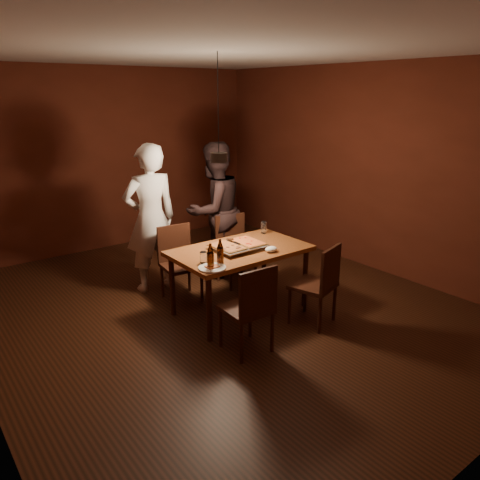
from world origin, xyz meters
TOP-DOWN VIEW (x-y plane):
  - room_shell at (0.00, 0.00)m, footprint 6.00×6.00m
  - dining_table at (0.15, -0.18)m, footprint 1.50×0.90m
  - chair_far_left at (-0.22, 0.56)m, footprint 0.47×0.47m
  - chair_far_right at (0.61, 0.57)m, footprint 0.48×0.48m
  - chair_near_left at (-0.34, -0.99)m, footprint 0.44×0.44m
  - chair_near_right at (0.61, -0.97)m, footprint 0.52×0.52m
  - pizza_tray at (0.12, -0.17)m, footprint 0.57×0.48m
  - pizza_meat at (-0.03, -0.17)m, footprint 0.27×0.41m
  - pizza_cheese at (0.26, -0.17)m, footprint 0.26×0.40m
  - spatula at (0.12, -0.14)m, footprint 0.10×0.24m
  - beer_bottle_a at (-0.46, -0.50)m, footprint 0.07×0.07m
  - beer_bottle_b at (-0.30, -0.44)m, footprint 0.07×0.07m
  - water_glass_left at (-0.42, -0.31)m, footprint 0.07×0.07m
  - water_glass_right at (0.74, 0.12)m, footprint 0.07×0.07m
  - plate_slice at (-0.45, -0.50)m, footprint 0.28×0.28m
  - napkin at (0.35, -0.47)m, footprint 0.14×0.11m
  - diner_white at (-0.34, 0.99)m, footprint 0.71×0.50m
  - diner_dark at (0.56, 0.92)m, footprint 0.96×0.80m
  - pendant_lamp at (0.00, 0.00)m, footprint 0.18×0.18m

SIDE VIEW (x-z plane):
  - chair_far_left at x=-0.22m, z-range 0.29..0.78m
  - chair_far_right at x=0.61m, z-range 0.29..0.78m
  - chair_near_left at x=-0.34m, z-range 0.29..0.78m
  - chair_near_right at x=0.61m, z-range 0.29..0.78m
  - dining_table at x=0.15m, z-range 0.30..1.05m
  - plate_slice at x=-0.45m, z-range 0.75..0.77m
  - pizza_tray at x=0.12m, z-range 0.75..0.80m
  - napkin at x=0.35m, z-range 0.75..0.81m
  - water_glass_left at x=-0.42m, z-range 0.75..0.86m
  - pizza_meat at x=-0.03m, z-range 0.80..0.82m
  - pizza_cheese at x=0.26m, z-range 0.80..0.82m
  - spatula at x=0.12m, z-range 0.79..0.83m
  - water_glass_right at x=0.74m, z-range 0.75..0.90m
  - beer_bottle_a at x=-0.46m, z-range 0.75..1.01m
  - beer_bottle_b at x=-0.30m, z-range 0.75..1.01m
  - diner_dark at x=0.56m, z-range 0.00..1.81m
  - diner_white at x=-0.34m, z-range 0.00..1.85m
  - room_shell at x=0.00m, z-range -1.60..4.40m
  - pendant_lamp at x=0.00m, z-range 1.21..2.31m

